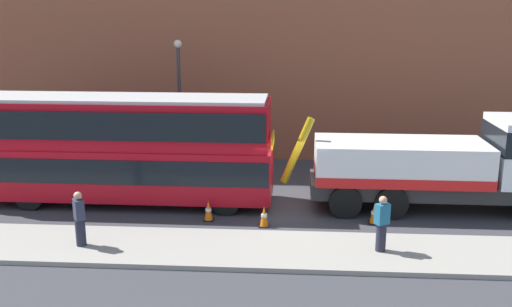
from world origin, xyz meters
The scene contains 10 objects.
ground_plane centered at (0.00, 0.00, 0.00)m, with size 120.00×120.00×0.00m, color #38383D.
near_kerb centered at (0.00, -4.20, 0.07)m, with size 60.00×2.80×0.15m, color gray.
recovery_tow_truck centered at (5.69, 0.03, 1.76)m, with size 10.15×2.70×3.67m.
double_decker_bus centered at (-6.21, 0.04, 2.23)m, with size 11.06×2.62×4.06m.
pedestrian_onlooker centered at (-6.35, -4.39, 0.99)m, with size 0.44×0.48×1.71m.
pedestrian_bystander centered at (2.70, -4.18, 0.99)m, with size 0.48×0.43×1.71m.
traffic_cone_near_bus centered at (-2.85, -1.66, 0.34)m, with size 0.36×0.36×0.72m.
traffic_cone_midway centered at (-0.89, -2.10, 0.34)m, with size 0.36×0.36×0.72m.
traffic_cone_near_truck centered at (2.85, -1.57, 0.34)m, with size 0.36×0.36×0.72m.
street_lamp centered at (-5.13, 5.15, 3.47)m, with size 0.36×0.36×5.83m.
Camera 1 is at (0.05, -20.04, 7.13)m, focal length 39.75 mm.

